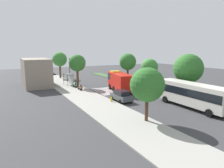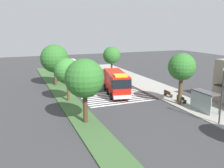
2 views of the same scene
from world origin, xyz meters
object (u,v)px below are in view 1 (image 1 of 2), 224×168
object	(u,v)px
parked_car_mid	(121,96)
sidewalk_tree_west	(77,63)
bench_near_shelter	(75,85)
sidewalk_tree_far_west	(147,85)
median_tree_west	(150,67)
street_lamp	(70,67)
sidewalk_tree_center	(60,59)
bus_stop_shelter	(70,77)
fire_hydrant	(111,99)
bench_west_of_shelter	(80,88)
median_tree_center	(128,62)
transit_bus	(192,93)
fire_truck	(119,81)
median_tree_far_west	(188,69)

from	to	relation	value
parked_car_mid	sidewalk_tree_west	bearing A→B (deg)	9.02
bench_near_shelter	sidewalk_tree_far_west	bearing A→B (deg)	-178.24
bench_near_shelter	median_tree_west	xyz separation A→B (m)	(-6.74, -14.27, 3.77)
street_lamp	sidewalk_tree_west	size ratio (longest dim) A/B	0.88
sidewalk_tree_far_west	sidewalk_tree_center	bearing A→B (deg)	0.00
sidewalk_tree_west	sidewalk_tree_center	world-z (taller)	sidewalk_tree_center
bus_stop_shelter	bench_near_shelter	world-z (taller)	bus_stop_shelter
sidewalk_tree_far_west	fire_hydrant	xyz separation A→B (m)	(9.52, -0.50, -3.74)
bench_west_of_shelter	street_lamp	distance (m)	11.49
bench_near_shelter	median_tree_center	bearing A→B (deg)	-82.14
street_lamp	bench_near_shelter	bearing A→B (deg)	171.86
transit_bus	sidewalk_tree_west	size ratio (longest dim) A/B	1.61
median_tree_west	transit_bus	bearing A→B (deg)	163.51
bench_near_shelter	sidewalk_tree_west	xyz separation A→B (m)	(0.59, -0.73, 4.58)
parked_car_mid	sidewalk_tree_west	distance (m)	15.68
fire_truck	sidewalk_tree_center	xyz separation A→B (m)	(23.28, 5.89, 3.27)
parked_car_mid	median_tree_west	size ratio (longest dim) A/B	0.71
bus_stop_shelter	bench_west_of_shelter	bearing A→B (deg)	-179.66
sidewalk_tree_west	fire_hydrant	xyz separation A→B (m)	(-14.73, -0.50, -4.68)
fire_truck	bench_west_of_shelter	bearing A→B (deg)	69.57
parked_car_mid	transit_bus	world-z (taller)	transit_bus
fire_truck	bench_near_shelter	xyz separation A→B (m)	(7.24, 6.62, -1.45)
street_lamp	median_tree_center	bearing A→B (deg)	-114.18
parked_car_mid	fire_truck	bearing A→B (deg)	-26.85
sidewalk_tree_west	fire_hydrant	distance (m)	15.47
sidewalk_tree_far_west	fire_hydrant	size ratio (longest dim) A/B	8.62
parked_car_mid	sidewalk_tree_center	distance (m)	30.77
street_lamp	sidewalk_tree_far_west	bearing A→B (deg)	179.27
transit_bus	sidewalk_tree_center	bearing A→B (deg)	-166.06
fire_hydrant	median_tree_far_west	bearing A→B (deg)	-102.78
bus_stop_shelter	sidewalk_tree_far_west	size ratio (longest dim) A/B	0.58
sidewalk_tree_far_west	median_tree_far_west	bearing A→B (deg)	-64.13
bus_stop_shelter	median_tree_center	size ratio (longest dim) A/B	0.50
median_tree_west	sidewalk_tree_center	bearing A→B (deg)	30.73
median_tree_center	fire_hydrant	distance (m)	21.21
street_lamp	fire_hydrant	size ratio (longest dim) A/B	8.68
sidewalk_tree_center	median_tree_far_west	size ratio (longest dim) A/B	1.00
bus_stop_shelter	sidewalk_tree_west	size ratio (longest dim) A/B	0.51
street_lamp	median_tree_west	size ratio (longest dim) A/B	1.01
parked_car_mid	sidewalk_tree_center	size ratio (longest dim) A/B	0.60
sidewalk_tree_far_west	sidewalk_tree_west	bearing A→B (deg)	0.00
parked_car_mid	sidewalk_tree_far_west	xyz separation A→B (m)	(-9.33, 2.20, 3.33)
parked_car_mid	sidewalk_tree_far_west	distance (m)	10.15
bus_stop_shelter	fire_hydrant	bearing A→B (deg)	-176.00
transit_bus	bus_stop_shelter	bearing A→B (deg)	-158.80
sidewalk_tree_center	median_tree_center	bearing A→B (deg)	-136.09
bus_stop_shelter	sidewalk_tree_far_west	xyz separation A→B (m)	(-27.67, -0.77, 2.35)
fire_truck	parked_car_mid	size ratio (longest dim) A/B	2.11
transit_bus	median_tree_center	distance (m)	24.63
bench_near_shelter	sidewalk_tree_west	distance (m)	4.68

